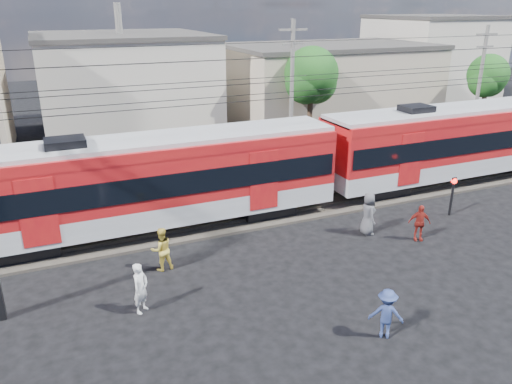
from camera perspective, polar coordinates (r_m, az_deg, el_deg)
ground at (r=16.99m, az=8.89°, el=-12.67°), size 120.00×120.00×0.00m
track_bed at (r=23.26m, az=-1.48°, el=-2.65°), size 70.00×3.40×0.12m
rail_near at (r=22.58m, az=-0.77°, el=-3.07°), size 70.00×0.12×0.12m
rail_far at (r=23.86m, az=-2.15°, el=-1.73°), size 70.00×0.12×0.12m
commuter_train at (r=21.38m, az=-11.25°, el=1.53°), size 50.30×3.08×4.17m
catenary at (r=20.29m, az=-25.10°, el=6.98°), size 70.00×9.30×7.52m
building_midwest at (r=39.70m, az=-14.83°, el=11.87°), size 12.24×12.24×7.30m
building_mideast at (r=42.45m, az=8.23°, el=12.18°), size 16.32×10.20×6.30m
building_east at (r=53.87m, az=19.25°, el=14.12°), size 10.20×10.20×8.30m
utility_pole_mid at (r=30.60m, az=4.11°, el=11.72°), size 1.80×0.24×8.50m
utility_pole_east at (r=38.35m, az=24.19°, el=11.43°), size 1.80×0.24×8.00m
tree_near at (r=34.78m, az=6.53°, el=12.93°), size 3.82×3.64×6.72m
tree_far at (r=43.52m, az=25.03°, el=11.82°), size 3.36×3.12×5.76m
pedestrian_a at (r=16.48m, az=-13.06°, el=-10.63°), size 0.73×0.73×1.70m
pedestrian_b at (r=18.76m, az=-10.75°, el=-6.44°), size 0.87×0.72×1.67m
pedestrian_c at (r=15.49m, az=14.67°, el=-13.30°), size 1.16×1.06×1.57m
pedestrian_d at (r=21.79m, az=18.16°, el=-3.36°), size 0.99×0.73×1.56m
pedestrian_e at (r=21.73m, az=12.69°, el=-2.43°), size 0.75×1.00×1.86m
crossing_signal at (r=24.67m, az=21.58°, el=0.30°), size 0.27×0.27×1.86m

